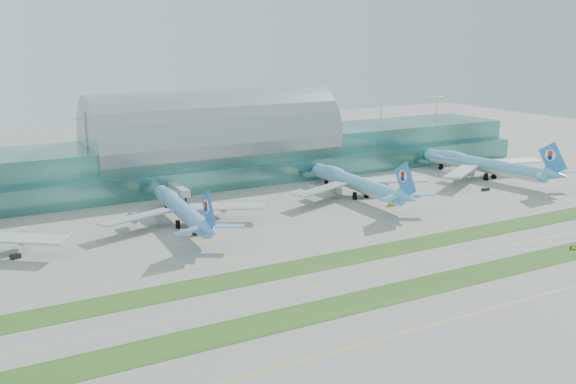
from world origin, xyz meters
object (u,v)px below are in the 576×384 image
airliner_c (355,182)px  airliner_d (482,164)px  taxiway_sign_east (574,248)px  airliner_b (182,208)px  terminal (215,150)px

airliner_c → airliner_d: size_ratio=0.94×
airliner_d → taxiway_sign_east: 108.59m
airliner_b → airliner_c: size_ratio=0.94×
airliner_c → airliner_d: bearing=1.3°
airliner_b → taxiway_sign_east: bearing=-37.6°
airliner_b → airliner_d: (156.07, 5.28, 0.85)m
airliner_d → taxiway_sign_east: airliner_d is taller
airliner_b → airliner_c: (80.09, 4.22, 0.43)m
airliner_b → airliner_d: airliner_d is taller
airliner_d → taxiway_sign_east: bearing=-128.8°
terminal → airliner_d: bearing=-28.0°
taxiway_sign_east → airliner_b: bearing=157.0°
terminal → taxiway_sign_east: 168.01m
airliner_b → airliner_d: 156.16m
airliner_b → taxiway_sign_east: 135.92m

